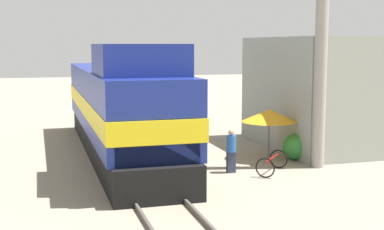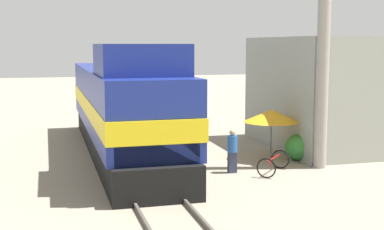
# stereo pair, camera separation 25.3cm
# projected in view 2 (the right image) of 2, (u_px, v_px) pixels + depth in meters

# --- Properties ---
(ground_plane) EXTENTS (120.00, 120.00, 0.00)m
(ground_plane) POSITION_uv_depth(u_px,v_px,m) (146.00, 186.00, 17.28)
(ground_plane) COLOR gray
(rail_near) EXTENTS (0.08, 40.39, 0.15)m
(rail_near) POSITION_uv_depth(u_px,v_px,m) (124.00, 185.00, 17.08)
(rail_near) COLOR #4C4742
(rail_near) RESTS_ON ground_plane
(rail_far) EXTENTS (0.08, 40.39, 0.15)m
(rail_far) POSITION_uv_depth(u_px,v_px,m) (168.00, 182.00, 17.46)
(rail_far) COLOR #4C4742
(rail_far) RESTS_ON ground_plane
(locomotive) EXTENTS (2.98, 15.39, 4.56)m
(locomotive) POSITION_uv_depth(u_px,v_px,m) (123.00, 109.00, 21.78)
(locomotive) COLOR black
(locomotive) RESTS_ON ground_plane
(utility_pole) EXTENTS (1.80, 0.46, 9.60)m
(utility_pole) POSITION_uv_depth(u_px,v_px,m) (324.00, 36.00, 19.25)
(utility_pole) COLOR #9E998E
(utility_pole) RESTS_ON ground_plane
(vendor_umbrella) EXTENTS (2.20, 2.20, 2.00)m
(vendor_umbrella) POSITION_uv_depth(u_px,v_px,m) (271.00, 116.00, 21.11)
(vendor_umbrella) COLOR #4C4C4C
(vendor_umbrella) RESTS_ON ground_plane
(billboard_sign) EXTENTS (1.83, 0.12, 3.49)m
(billboard_sign) POSITION_uv_depth(u_px,v_px,m) (298.00, 89.00, 23.88)
(billboard_sign) COLOR #595959
(billboard_sign) RESTS_ON ground_plane
(shrub_cluster) EXTENTS (1.04, 1.04, 1.04)m
(shrub_cluster) POSITION_uv_depth(u_px,v_px,m) (298.00, 147.00, 21.05)
(shrub_cluster) COLOR #388C38
(shrub_cluster) RESTS_ON ground_plane
(person_bystander) EXTENTS (0.34, 0.34, 1.56)m
(person_bystander) POSITION_uv_depth(u_px,v_px,m) (232.00, 150.00, 18.96)
(person_bystander) COLOR #2D3347
(person_bystander) RESTS_ON ground_plane
(bicycle) EXTENTS (1.61, 1.69, 0.70)m
(bicycle) POSITION_uv_depth(u_px,v_px,m) (273.00, 163.00, 18.95)
(bicycle) COLOR black
(bicycle) RESTS_ON ground_plane
(building_block_distant) EXTENTS (6.72, 6.98, 4.86)m
(building_block_distant) POSITION_uv_depth(u_px,v_px,m) (344.00, 92.00, 23.92)
(building_block_distant) COLOR #999E93
(building_block_distant) RESTS_ON ground_plane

